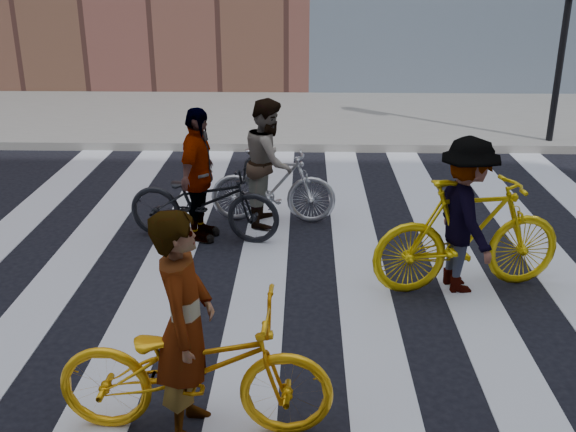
{
  "coord_description": "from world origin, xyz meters",
  "views": [
    {
      "loc": [
        -0.08,
        -6.75,
        3.27
      ],
      "look_at": [
        -0.27,
        0.3,
        0.57
      ],
      "focal_mm": 42.0,
      "sensor_mm": 36.0,
      "label": 1
    }
  ],
  "objects_px": {
    "traffic_signal": "(568,20)",
    "bike_yellow_left": "(195,368)",
    "bike_dark_rear": "(204,201)",
    "rider_rear": "(198,175)",
    "rider_left": "(185,326)",
    "bike_silver_mid": "(273,186)",
    "rider_mid": "(269,162)",
    "bike_yellow_right": "(468,235)",
    "rider_right": "(465,216)"
  },
  "relations": [
    {
      "from": "bike_silver_mid",
      "to": "rider_left",
      "type": "xyz_separation_m",
      "value": [
        -0.41,
        -4.23,
        0.37
      ]
    },
    {
      "from": "bike_yellow_left",
      "to": "bike_silver_mid",
      "type": "distance_m",
      "value": 4.25
    },
    {
      "from": "traffic_signal",
      "to": "bike_silver_mid",
      "type": "relative_size",
      "value": 2.02
    },
    {
      "from": "rider_left",
      "to": "rider_right",
      "type": "bearing_deg",
      "value": -44.9
    },
    {
      "from": "rider_rear",
      "to": "bike_yellow_left",
      "type": "bearing_deg",
      "value": -162.71
    },
    {
      "from": "rider_mid",
      "to": "bike_yellow_right",
      "type": "bearing_deg",
      "value": -127.49
    },
    {
      "from": "bike_dark_rear",
      "to": "rider_rear",
      "type": "distance_m",
      "value": 0.33
    },
    {
      "from": "traffic_signal",
      "to": "bike_dark_rear",
      "type": "bearing_deg",
      "value": -142.74
    },
    {
      "from": "bike_silver_mid",
      "to": "bike_yellow_right",
      "type": "distance_m",
      "value": 2.83
    },
    {
      "from": "rider_rear",
      "to": "bike_dark_rear",
      "type": "bearing_deg",
      "value": -80.69
    },
    {
      "from": "bike_silver_mid",
      "to": "bike_dark_rear",
      "type": "height_order",
      "value": "bike_dark_rear"
    },
    {
      "from": "bike_silver_mid",
      "to": "rider_mid",
      "type": "height_order",
      "value": "rider_mid"
    },
    {
      "from": "bike_yellow_left",
      "to": "rider_mid",
      "type": "relative_size",
      "value": 1.22
    },
    {
      "from": "traffic_signal",
      "to": "rider_mid",
      "type": "distance_m",
      "value": 6.37
    },
    {
      "from": "rider_mid",
      "to": "bike_yellow_left",
      "type": "bearing_deg",
      "value": 179.31
    },
    {
      "from": "bike_silver_mid",
      "to": "traffic_signal",
      "type": "bearing_deg",
      "value": -49.02
    },
    {
      "from": "bike_yellow_left",
      "to": "rider_left",
      "type": "distance_m",
      "value": 0.35
    },
    {
      "from": "bike_silver_mid",
      "to": "rider_right",
      "type": "bearing_deg",
      "value": -128.84
    },
    {
      "from": "bike_dark_rear",
      "to": "rider_right",
      "type": "relative_size",
      "value": 1.16
    },
    {
      "from": "bike_dark_rear",
      "to": "rider_left",
      "type": "xyz_separation_m",
      "value": [
        0.41,
        -3.63,
        0.37
      ]
    },
    {
      "from": "traffic_signal",
      "to": "rider_rear",
      "type": "xyz_separation_m",
      "value": [
        -5.77,
        -4.35,
        -1.45
      ]
    },
    {
      "from": "bike_yellow_left",
      "to": "rider_mid",
      "type": "distance_m",
      "value": 4.25
    },
    {
      "from": "rider_left",
      "to": "traffic_signal",
      "type": "bearing_deg",
      "value": -32.13
    },
    {
      "from": "bike_yellow_left",
      "to": "rider_left",
      "type": "xyz_separation_m",
      "value": [
        -0.05,
        0.0,
        0.34
      ]
    },
    {
      "from": "traffic_signal",
      "to": "bike_yellow_left",
      "type": "height_order",
      "value": "traffic_signal"
    },
    {
      "from": "traffic_signal",
      "to": "rider_left",
      "type": "bearing_deg",
      "value": -123.66
    },
    {
      "from": "bike_yellow_left",
      "to": "rider_rear",
      "type": "distance_m",
      "value": 3.67
    },
    {
      "from": "bike_yellow_right",
      "to": "rider_rear",
      "type": "relative_size",
      "value": 1.23
    },
    {
      "from": "bike_yellow_right",
      "to": "bike_dark_rear",
      "type": "xyz_separation_m",
      "value": [
        -2.93,
        1.27,
        -0.11
      ]
    },
    {
      "from": "bike_yellow_left",
      "to": "rider_rear",
      "type": "xyz_separation_m",
      "value": [
        -0.51,
        3.63,
        0.3
      ]
    },
    {
      "from": "bike_silver_mid",
      "to": "rider_left",
      "type": "bearing_deg",
      "value": 177.97
    },
    {
      "from": "bike_yellow_left",
      "to": "bike_yellow_right",
      "type": "relative_size",
      "value": 0.98
    },
    {
      "from": "bike_dark_rear",
      "to": "rider_mid",
      "type": "bearing_deg",
      "value": -42.63
    },
    {
      "from": "bike_dark_rear",
      "to": "rider_mid",
      "type": "height_order",
      "value": "rider_mid"
    },
    {
      "from": "bike_silver_mid",
      "to": "rider_mid",
      "type": "relative_size",
      "value": 1.0
    },
    {
      "from": "rider_left",
      "to": "rider_rear",
      "type": "height_order",
      "value": "rider_left"
    },
    {
      "from": "bike_silver_mid",
      "to": "bike_dark_rear",
      "type": "distance_m",
      "value": 1.02
    },
    {
      "from": "bike_silver_mid",
      "to": "rider_rear",
      "type": "distance_m",
      "value": 1.11
    },
    {
      "from": "bike_yellow_right",
      "to": "rider_left",
      "type": "relative_size",
      "value": 1.17
    },
    {
      "from": "rider_right",
      "to": "rider_mid",
      "type": "bearing_deg",
      "value": 37.34
    },
    {
      "from": "bike_dark_rear",
      "to": "rider_left",
      "type": "relative_size",
      "value": 1.09
    },
    {
      "from": "rider_rear",
      "to": "rider_right",
      "type": "bearing_deg",
      "value": -104.2
    },
    {
      "from": "rider_rear",
      "to": "bike_silver_mid",
      "type": "bearing_deg",
      "value": -45.96
    },
    {
      "from": "rider_mid",
      "to": "bike_silver_mid",
      "type": "bearing_deg",
      "value": -86.44
    },
    {
      "from": "bike_yellow_left",
      "to": "bike_yellow_right",
      "type": "height_order",
      "value": "bike_yellow_right"
    },
    {
      "from": "bike_yellow_left",
      "to": "bike_silver_mid",
      "type": "xyz_separation_m",
      "value": [
        0.36,
        4.23,
        -0.03
      ]
    },
    {
      "from": "traffic_signal",
      "to": "bike_silver_mid",
      "type": "height_order",
      "value": "traffic_signal"
    },
    {
      "from": "bike_dark_rear",
      "to": "rider_right",
      "type": "xyz_separation_m",
      "value": [
        2.88,
        -1.27,
        0.32
      ]
    },
    {
      "from": "bike_dark_rear",
      "to": "rider_right",
      "type": "height_order",
      "value": "rider_right"
    },
    {
      "from": "rider_left",
      "to": "bike_silver_mid",
      "type": "bearing_deg",
      "value": -4.06
    }
  ]
}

